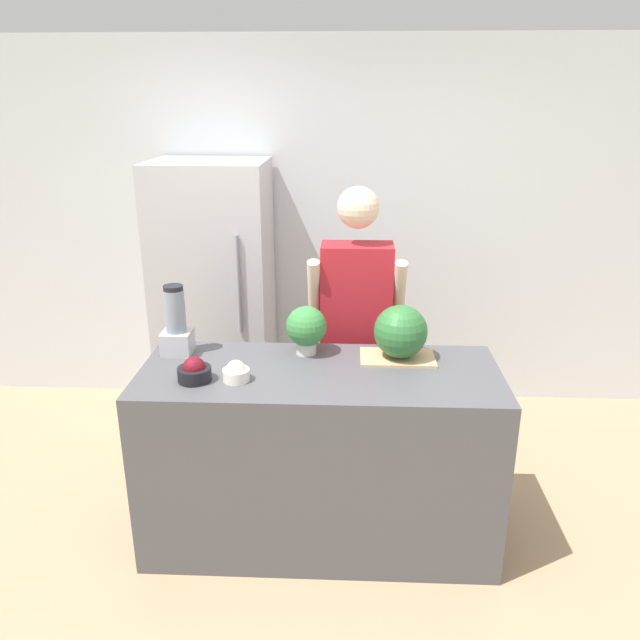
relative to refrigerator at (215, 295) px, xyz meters
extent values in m
plane|color=tan|center=(0.78, -1.66, -0.91)|extent=(14.00, 14.00, 0.00)
cube|color=silver|center=(0.78, 0.38, 0.39)|extent=(8.00, 0.06, 2.60)
cube|color=#4C4C51|center=(0.78, -1.30, -0.44)|extent=(1.76, 0.71, 0.95)
cube|color=#B7B7BC|center=(0.00, 0.00, 0.00)|extent=(0.76, 0.67, 1.82)
cylinder|color=gray|center=(0.23, -0.35, 0.18)|extent=(0.02, 0.02, 0.64)
cube|color=#4C608C|center=(0.96, -0.70, -0.49)|extent=(0.30, 0.18, 0.84)
cube|color=#B21E28|center=(0.96, -0.70, 0.23)|extent=(0.40, 0.22, 0.60)
sphere|color=beige|center=(0.96, -0.70, 0.73)|extent=(0.23, 0.23, 0.23)
cylinder|color=beige|center=(0.73, -0.74, 0.22)|extent=(0.07, 0.24, 0.50)
cylinder|color=beige|center=(1.20, -0.74, 0.22)|extent=(0.07, 0.24, 0.50)
cube|color=tan|center=(1.17, -1.14, 0.05)|extent=(0.38, 0.23, 0.01)
sphere|color=#2D6B33|center=(1.18, -1.14, 0.19)|extent=(0.27, 0.27, 0.27)
cylinder|color=black|center=(0.20, -1.44, 0.07)|extent=(0.16, 0.16, 0.07)
sphere|color=maroon|center=(0.20, -1.44, 0.10)|extent=(0.11, 0.11, 0.11)
cylinder|color=white|center=(0.39, -1.43, 0.07)|extent=(0.13, 0.13, 0.06)
sphere|color=white|center=(0.39, -1.43, 0.09)|extent=(0.09, 0.09, 0.09)
cube|color=#B7B7BC|center=(0.03, -1.11, 0.10)|extent=(0.15, 0.15, 0.12)
cylinder|color=gray|center=(0.03, -1.11, 0.27)|extent=(0.10, 0.10, 0.22)
cylinder|color=black|center=(0.03, -1.11, 0.39)|extent=(0.10, 0.10, 0.02)
cylinder|color=beige|center=(0.70, -1.09, 0.07)|extent=(0.10, 0.10, 0.06)
sphere|color=#387F3D|center=(0.70, -1.09, 0.19)|extent=(0.21, 0.21, 0.21)
camera|label=1|loc=(0.91, -4.07, 1.30)|focal=35.00mm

